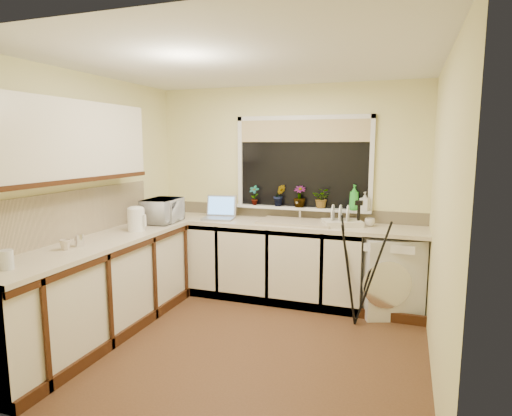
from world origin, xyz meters
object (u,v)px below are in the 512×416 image
object	(u,v)px
plant_a	(254,195)
washing_machine	(388,274)
tripod	(357,264)
steel_jar	(79,240)
glass_jug	(6,260)
plant_d	(322,198)
dish_rack	(342,223)
microwave	(163,211)
soap_bottle_clear	(365,201)
plant_c	(299,197)
kettle	(136,220)
soap_bottle_green	(354,197)
cup_back	(370,222)
plant_b	(279,195)
laptop	(220,212)
cup_left	(65,245)

from	to	relation	value
plant_a	washing_machine	bearing A→B (deg)	-7.61
tripod	steel_jar	world-z (taller)	tripod
glass_jug	plant_a	distance (m)	2.79
steel_jar	plant_d	size ratio (longest dim) A/B	0.48
washing_machine	glass_jug	xyz separation A→B (m)	(-2.51, -2.41, 0.56)
dish_rack	microwave	bearing A→B (deg)	169.81
dish_rack	plant_a	bearing A→B (deg)	146.46
steel_jar	soap_bottle_clear	distance (m)	2.94
washing_machine	plant_c	world-z (taller)	plant_c
kettle	plant_d	bearing A→B (deg)	35.28
glass_jug	dish_rack	bearing A→B (deg)	50.51
steel_jar	soap_bottle_green	world-z (taller)	soap_bottle_green
tripod	plant_a	bearing A→B (deg)	144.65
plant_a	cup_back	size ratio (longest dim) A/B	2.15
plant_b	plant_a	bearing A→B (deg)	-177.70
plant_a	plant_c	bearing A→B (deg)	1.06
dish_rack	microwave	xyz separation A→B (m)	(-1.94, -0.46, 0.10)
kettle	glass_jug	distance (m)	1.47
washing_machine	soap_bottle_clear	bearing A→B (deg)	121.65
washing_machine	soap_bottle_clear	xyz separation A→B (m)	(-0.29, 0.22, 0.74)
steel_jar	soap_bottle_green	xyz separation A→B (m)	(2.11, 1.89, 0.24)
soap_bottle_clear	cup_back	world-z (taller)	soap_bottle_clear
washing_machine	laptop	xyz separation A→B (m)	(-1.95, 0.01, 0.56)
tripod	plant_d	distance (m)	1.00
plant_a	dish_rack	bearing A→B (deg)	-9.90
microwave	soap_bottle_green	bearing A→B (deg)	-76.54
dish_rack	plant_c	bearing A→B (deg)	135.61
soap_bottle_green	cup_back	size ratio (longest dim) A/B	2.57
kettle	cup_left	bearing A→B (deg)	-96.31
dish_rack	cup_left	world-z (taller)	cup_left
laptop	washing_machine	bearing A→B (deg)	-9.32
laptop	glass_jug	xyz separation A→B (m)	(-0.57, -2.42, -0.00)
kettle	soap_bottle_green	bearing A→B (deg)	29.44
kettle	plant_d	world-z (taller)	plant_d
tripod	plant_b	world-z (taller)	plant_b
glass_jug	plant_d	bearing A→B (deg)	56.73
laptop	plant_b	world-z (taller)	plant_b
washing_machine	plant_d	distance (m)	1.10
laptop	soap_bottle_green	size ratio (longest dim) A/B	1.43
glass_jug	laptop	bearing A→B (deg)	76.85
washing_machine	plant_b	bearing A→B (deg)	149.02
dish_rack	steel_jar	xyz separation A→B (m)	(-2.01, -1.70, 0.02)
soap_bottle_green	cup_left	xyz separation A→B (m)	(-2.14, -2.02, -0.25)
plant_c	microwave	bearing A→B (deg)	-154.97
plant_c	cup_left	xyz separation A→B (m)	(-1.52, -2.04, -0.23)
washing_machine	dish_rack	distance (m)	0.72
tripod	plant_a	xyz separation A→B (m)	(-1.30, 0.65, 0.55)
kettle	dish_rack	distance (m)	2.17
plant_c	steel_jar	bearing A→B (deg)	-128.03
washing_machine	cup_back	xyz separation A→B (m)	(-0.22, 0.09, 0.53)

